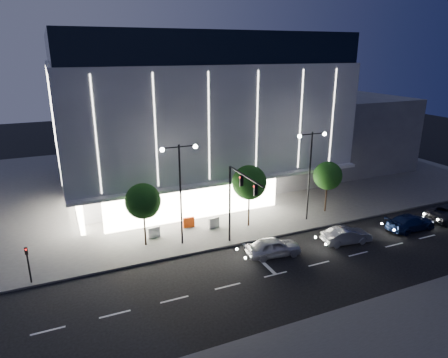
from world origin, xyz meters
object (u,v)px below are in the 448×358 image
street_lamp_west (180,180)px  tree_mid (249,184)px  ped_signal_far (28,261)px  tree_right (328,177)px  barrier_b (154,232)px  street_lamp_east (310,163)px  barrier_c (189,222)px  car_third (410,222)px  car_lead (274,247)px  car_second (346,236)px  tree_left (143,203)px  barrier_d (214,223)px  traffic_mast (237,194)px

street_lamp_west → tree_mid: street_lamp_west is taller
ped_signal_far → tree_right: 28.21m
ped_signal_far → barrier_b: 10.73m
street_lamp_east → barrier_c: street_lamp_east is taller
tree_right → car_third: size_ratio=1.08×
street_lamp_west → ped_signal_far: 12.76m
car_lead → car_second: (7.01, -0.61, -0.06)m
car_third → barrier_c: car_third is taller
tree_left → car_second: size_ratio=1.31×
car_second → barrier_d: bearing=59.5°
street_lamp_west → car_third: 22.17m
barrier_b → car_lead: bearing=-46.7°
traffic_mast → tree_right: 12.63m
car_lead → barrier_d: bearing=27.3°
car_second → ped_signal_far: bearing=88.1°
street_lamp_west → tree_right: 16.19m
ped_signal_far → tree_right: tree_right is taller
traffic_mast → car_third: 17.58m
street_lamp_east → barrier_c: bearing=165.5°
tree_left → ped_signal_far: bearing=-164.4°
traffic_mast → ped_signal_far: 16.35m
barrier_d → tree_right: bearing=-15.0°
tree_left → car_second: tree_left is taller
traffic_mast → tree_left: bearing=152.2°
street_lamp_east → tree_mid: size_ratio=1.46×
car_third → barrier_b: (-22.76, 7.80, -0.09)m
tree_left → barrier_d: 7.59m
street_lamp_east → barrier_b: (-14.98, 2.12, -5.31)m
car_lead → street_lamp_west: bearing=59.0°
car_third → barrier_d: (-17.02, 7.57, -0.09)m
tree_mid → barrier_c: 6.83m
barrier_b → car_second: bearing=-33.1°
tree_right → barrier_d: size_ratio=5.01×
ped_signal_far → tree_mid: (19.03, 2.52, 2.45)m
car_lead → car_second: 7.04m
ped_signal_far → car_second: 25.69m
car_second → car_lead: bearing=92.0°
car_lead → barrier_b: size_ratio=4.18×
tree_left → car_third: tree_left is taller
street_lamp_west → ped_signal_far: size_ratio=3.00×
street_lamp_west → ped_signal_far: bearing=-172.9°
street_lamp_west → tree_mid: bearing=8.3°
tree_right → barrier_b: (-18.00, 1.10, -3.23)m
barrier_c → ped_signal_far: bearing=-157.6°
traffic_mast → ped_signal_far: size_ratio=2.36×
car_lead → barrier_c: size_ratio=4.18×
ped_signal_far → tree_mid: tree_mid is taller
tree_left → barrier_b: tree_left is taller
barrier_d → barrier_b: bearing=166.8°
car_second → barrier_c: 14.45m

